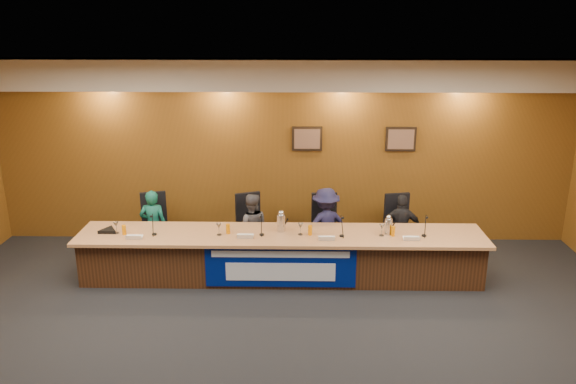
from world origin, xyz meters
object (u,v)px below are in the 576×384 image
object	(u,v)px
panelist_b	(251,228)
panelist_d	(401,229)
dais_body	(281,257)
banner	(280,267)
office_chair_a	(156,230)
panelist_c	(325,225)
carafe_mid	(281,223)
office_chair_b	(252,231)
office_chair_d	(400,232)
carafe_right	(388,227)
office_chair_c	(325,231)
speakerphone	(108,231)
panelist_a	(154,226)

from	to	relation	value
panelist_b	panelist_d	world-z (taller)	panelist_b
dais_body	panelist_d	size ratio (longest dim) A/B	5.22
banner	office_chair_a	size ratio (longest dim) A/B	4.58
panelist_c	carafe_mid	distance (m)	0.94
panelist_b	office_chair_b	distance (m)	0.14
banner	office_chair_d	bearing A→B (deg)	30.75
banner	office_chair_d	distance (m)	2.24
office_chair_b	carafe_right	size ratio (longest dim) A/B	1.97
panelist_c	dais_body	bearing A→B (deg)	22.79
office_chair_b	banner	bearing A→B (deg)	-87.02
panelist_d	office_chair_d	xyz separation A→B (m)	(0.00, 0.10, -0.09)
banner	office_chair_b	distance (m)	1.26
panelist_b	office_chair_c	world-z (taller)	panelist_b
office_chair_c	carafe_right	xyz separation A→B (m)	(0.90, -0.78, 0.39)
carafe_mid	office_chair_b	bearing A→B (deg)	126.57
dais_body	office_chair_d	distance (m)	2.06
office_chair_c	speakerphone	size ratio (longest dim) A/B	1.50
panelist_d	office_chair_c	world-z (taller)	panelist_d
panelist_a	panelist_d	size ratio (longest dim) A/B	1.04
panelist_c	office_chair_d	xyz separation A→B (m)	(1.23, 0.10, -0.14)
panelist_d	office_chair_d	bearing A→B (deg)	-85.35
banner	dais_body	bearing A→B (deg)	90.00
panelist_a	panelist_d	distance (m)	4.03
banner	carafe_mid	size ratio (longest dim) A/B	8.35
panelist_b	carafe_mid	xyz separation A→B (m)	(0.50, -0.58, 0.31)
office_chair_a	banner	bearing A→B (deg)	-44.54
panelist_a	office_chair_d	xyz separation A→B (m)	(4.03, 0.10, -0.12)
panelist_d	carafe_right	size ratio (longest dim) A/B	4.71
panelist_c	office_chair_a	size ratio (longest dim) A/B	2.60
office_chair_a	dais_body	bearing A→B (deg)	-35.11
banner	office_chair_b	bearing A→B (deg)	113.86
panelist_d	office_chair_b	distance (m)	2.44
panelist_a	office_chair_c	bearing A→B (deg)	-178.76
panelist_c	office_chair_a	distance (m)	2.81
panelist_b	office_chair_c	distance (m)	1.21
panelist_d	office_chair_b	size ratio (longest dim) A/B	2.39
speakerphone	carafe_mid	bearing A→B (deg)	2.06
carafe_right	panelist_b	bearing A→B (deg)	162.20
panelist_b	panelist_a	bearing A→B (deg)	-3.76
banner	panelist_c	size ratio (longest dim) A/B	1.76
panelist_a	panelist_c	size ratio (longest dim) A/B	0.96
speakerphone	office_chair_c	bearing A→B (deg)	13.16
office_chair_b	office_chair_d	distance (m)	2.43
panelist_b	speakerphone	xyz separation A→B (m)	(-2.10, -0.67, 0.20)
panelist_d	office_chair_c	bearing A→B (deg)	-0.01
office_chair_b	office_chair_d	bearing A→B (deg)	-20.88
office_chair_a	office_chair_b	bearing A→B (deg)	-15.95
office_chair_c	speakerphone	bearing A→B (deg)	-170.12
office_chair_a	office_chair_b	xyz separation A→B (m)	(1.60, 0.00, 0.00)
panelist_a	dais_body	bearing A→B (deg)	162.50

